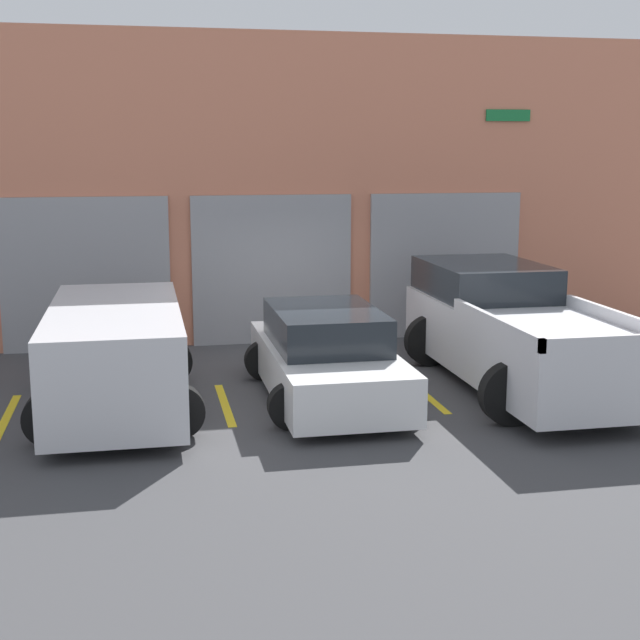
{
  "coord_description": "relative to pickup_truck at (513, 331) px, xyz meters",
  "views": [
    {
      "loc": [
        -2.61,
        -13.58,
        3.64
      ],
      "look_at": [
        0.0,
        -0.61,
        1.1
      ],
      "focal_mm": 50.0,
      "sensor_mm": 36.0,
      "label": 1
    }
  ],
  "objects": [
    {
      "name": "parking_stripe_left",
      "position": [
        -4.53,
        -0.26,
        -0.85
      ],
      "size": [
        0.12,
        2.2,
        0.01
      ],
      "primitive_type": "cube",
      "color": "gold",
      "rests_on": "ground"
    },
    {
      "name": "parking_stripe_centre",
      "position": [
        -1.51,
        -0.26,
        -0.85
      ],
      "size": [
        0.12,
        2.2,
        0.01
      ],
      "primitive_type": "cube",
      "color": "gold",
      "rests_on": "ground"
    },
    {
      "name": "sedan_side",
      "position": [
        -6.04,
        -0.25,
        -0.04
      ],
      "size": [
        2.26,
        4.48,
        1.49
      ],
      "color": "silver",
      "rests_on": "ground"
    },
    {
      "name": "sedan_white",
      "position": [
        -3.02,
        -0.23,
        -0.23
      ],
      "size": [
        2.13,
        4.22,
        1.35
      ],
      "color": "white",
      "rests_on": "ground"
    },
    {
      "name": "ground_plane",
      "position": [
        -3.02,
        0.85,
        -0.86
      ],
      "size": [
        28.0,
        28.0,
        0.0
      ],
      "primitive_type": "plane",
      "color": "#3D3D3F"
    },
    {
      "name": "parking_stripe_right",
      "position": [
        1.51,
        -0.26,
        -0.85
      ],
      "size": [
        0.12,
        2.2,
        0.01
      ],
      "primitive_type": "cube",
      "color": "gold",
      "rests_on": "ground"
    },
    {
      "name": "parking_stripe_far_left",
      "position": [
        -7.55,
        -0.26,
        -0.85
      ],
      "size": [
        0.12,
        2.2,
        0.01
      ],
      "primitive_type": "cube",
      "color": "gold",
      "rests_on": "ground"
    },
    {
      "name": "shophouse_building",
      "position": [
        -3.03,
        4.14,
        1.98
      ],
      "size": [
        16.11,
        0.68,
        5.77
      ],
      "color": "#D17A5B",
      "rests_on": "ground"
    },
    {
      "name": "pickup_truck",
      "position": [
        0.0,
        0.0,
        0.0
      ],
      "size": [
        2.58,
        5.53,
        1.77
      ],
      "color": "silver",
      "rests_on": "ground"
    }
  ]
}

